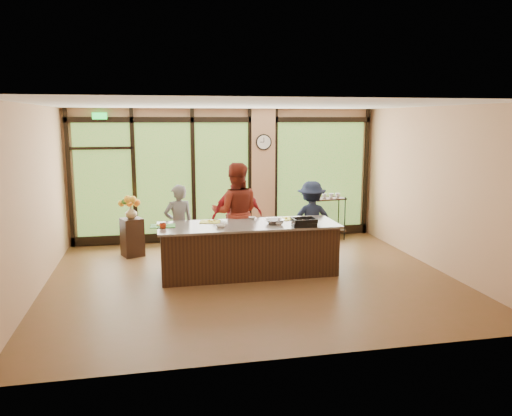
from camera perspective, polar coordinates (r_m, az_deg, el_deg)
name	(u,v)px	position (r m, az deg, el deg)	size (l,w,h in m)	color
floor	(252,279)	(8.86, -0.51, -8.06)	(7.00, 7.00, 0.00)	brown
ceiling	(251,105)	(8.42, -0.55, 11.73)	(7.00, 7.00, 0.00)	white
back_wall	(226,175)	(11.44, -3.44, 3.76)	(7.00, 7.00, 0.00)	tan
left_wall	(32,201)	(8.56, -24.18, 0.74)	(6.00, 6.00, 0.00)	tan
right_wall	(437,189)	(9.80, 20.00, 2.10)	(6.00, 6.00, 0.00)	tan
window_wall	(234,180)	(11.43, -2.59, 3.24)	(6.90, 0.12, 3.00)	tan
island_base	(248,250)	(9.01, -0.89, -4.82)	(3.10, 1.00, 0.88)	black
countertop	(248,225)	(8.91, -0.90, -1.96)	(3.20, 1.10, 0.04)	gray
wall_clock	(264,142)	(11.41, 0.89, 7.54)	(0.36, 0.04, 0.36)	black
cook_left	(179,225)	(9.61, -8.83, -1.92)	(0.57, 0.37, 1.56)	slate
cook_midleft	(236,213)	(9.67, -2.34, -0.55)	(0.95, 0.74, 1.95)	maroon
cook_midright	(237,216)	(9.72, -2.16, -0.97)	(1.05, 0.44, 1.79)	maroon
cook_right	(311,220)	(10.08, 6.33, -1.32)	(1.00, 0.58, 1.55)	#192138
roasting_pan	(304,224)	(8.75, 5.52, -1.85)	(0.40, 0.31, 0.07)	black
mixing_bowl	(275,221)	(8.93, 2.13, -1.54)	(0.33, 0.33, 0.08)	silver
cutting_board_left	(163,226)	(8.85, -10.61, -2.04)	(0.43, 0.32, 0.01)	#378B32
cutting_board_center	(210,222)	(9.10, -5.26, -1.57)	(0.37, 0.28, 0.01)	yellow
cutting_board_right	(286,219)	(9.34, 3.47, -1.24)	(0.39, 0.29, 0.01)	yellow
prep_bowl_near	(221,226)	(8.65, -4.06, -2.04)	(0.17, 0.17, 0.05)	white
prep_bowl_mid	(279,223)	(8.86, 2.63, -1.75)	(0.15, 0.15, 0.05)	white
prep_bowl_far	(252,218)	(9.36, -0.43, -1.13)	(0.14, 0.14, 0.03)	white
red_ramekin	(163,226)	(8.67, -10.59, -2.02)	(0.12, 0.12, 0.09)	#AD2E11
flower_stand	(132,237)	(10.50, -13.96, -3.25)	(0.39, 0.39, 0.78)	black
flower_vase	(131,212)	(10.39, -14.08, -0.50)	(0.23, 0.23, 0.24)	#988053
bar_cart	(327,212)	(11.71, 8.14, -0.42)	(0.84, 0.55, 1.07)	black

